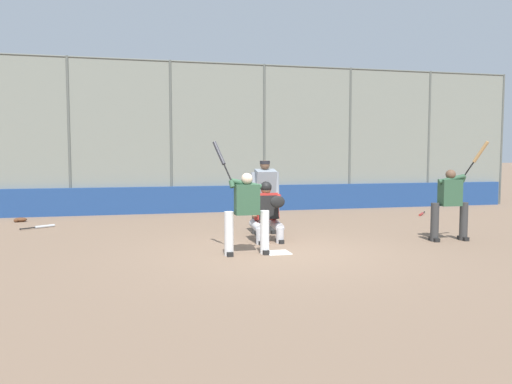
# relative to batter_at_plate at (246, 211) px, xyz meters

# --- Properties ---
(ground_plane) EXTENTS (160.00, 160.00, 0.00)m
(ground_plane) POSITION_rel_batter_at_plate_xyz_m (-0.60, -0.02, -0.80)
(ground_plane) COLOR #7A604C
(home_plate_marker) EXTENTS (0.43, 0.43, 0.01)m
(home_plate_marker) POSITION_rel_batter_at_plate_xyz_m (-0.60, -0.02, -0.79)
(home_plate_marker) COLOR white
(home_plate_marker) RESTS_ON ground_plane
(backstop_fence) EXTENTS (20.66, 0.08, 4.64)m
(backstop_fence) POSITION_rel_batter_at_plate_xyz_m (-0.60, -6.82, 1.61)
(backstop_fence) COLOR #515651
(backstop_fence) RESTS_ON ground_plane
(padding_wall) EXTENTS (20.17, 0.18, 0.81)m
(padding_wall) POSITION_rel_batter_at_plate_xyz_m (-0.60, -6.72, -0.39)
(padding_wall) COLOR navy
(padding_wall) RESTS_ON ground_plane
(bleachers_beyond) EXTENTS (14.41, 3.05, 1.80)m
(bleachers_beyond) POSITION_rel_batter_at_plate_xyz_m (-1.80, -9.67, -0.21)
(bleachers_beyond) COLOR slate
(bleachers_beyond) RESTS_ON ground_plane
(batter_at_plate) EXTENTS (0.98, 0.60, 2.05)m
(batter_at_plate) POSITION_rel_batter_at_plate_xyz_m (0.00, 0.00, 0.00)
(batter_at_plate) COLOR silver
(batter_at_plate) RESTS_ON ground_plane
(catcher_behind_plate) EXTENTS (0.67, 0.78, 1.25)m
(catcher_behind_plate) POSITION_rel_batter_at_plate_xyz_m (-0.69, -1.14, -0.15)
(catcher_behind_plate) COLOR #B7B7BC
(catcher_behind_plate) RESTS_ON ground_plane
(umpire_home) EXTENTS (0.68, 0.43, 1.67)m
(umpire_home) POSITION_rel_batter_at_plate_xyz_m (-0.90, -2.17, 0.10)
(umpire_home) COLOR #333333
(umpire_home) RESTS_ON ground_plane
(batter_on_deck) EXTENTS (0.97, 0.64, 2.08)m
(batter_on_deck) POSITION_rel_batter_at_plate_xyz_m (-4.44, -0.42, 0.01)
(batter_on_deck) COLOR #333333
(batter_on_deck) RESTS_ON ground_plane
(spare_bat_near_backstop) EXTENTS (0.72, 0.53, 0.07)m
(spare_bat_near_backstop) POSITION_rel_batter_at_plate_xyz_m (4.19, -4.33, -0.77)
(spare_bat_near_backstop) COLOR black
(spare_bat_near_backstop) RESTS_ON ground_plane
(spare_bat_by_padding) EXTENTS (0.60, 0.69, 0.07)m
(spare_bat_by_padding) POSITION_rel_batter_at_plate_xyz_m (-6.32, -4.52, -0.77)
(spare_bat_by_padding) COLOR black
(spare_bat_by_padding) RESTS_ON ground_plane
(spare_bat_third_base_side) EXTENTS (0.29, 0.81, 0.07)m
(spare_bat_third_base_side) POSITION_rel_batter_at_plate_xyz_m (-1.27, -3.60, -0.77)
(spare_bat_third_base_side) COLOR black
(spare_bat_third_base_side) RESTS_ON ground_plane
(fielding_glove_on_dirt) EXTENTS (0.32, 0.25, 0.12)m
(fielding_glove_on_dirt) POSITION_rel_batter_at_plate_xyz_m (4.97, -5.64, -0.74)
(fielding_glove_on_dirt) COLOR #56331E
(fielding_glove_on_dirt) RESTS_ON ground_plane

